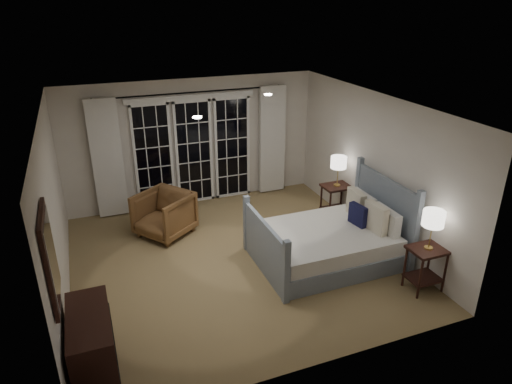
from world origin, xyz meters
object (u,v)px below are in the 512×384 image
object	(u,v)px
dresser	(92,345)
nightstand_right	(336,197)
bed	(330,241)
lamp_left	(433,219)
nightstand_left	(426,262)
lamp_right	(339,163)
armchair	(164,214)

from	to	relation	value
dresser	nightstand_right	bearing A→B (deg)	28.21
bed	dresser	world-z (taller)	bed
dresser	lamp_left	bearing A→B (deg)	-0.50
nightstand_left	lamp_right	size ratio (longest dim) A/B	1.19
nightstand_right	dresser	distance (m)	5.09
lamp_left	armchair	distance (m)	4.41
armchair	lamp_right	bearing A→B (deg)	43.64
nightstand_left	armchair	world-z (taller)	armchair
nightstand_right	armchair	bearing A→B (deg)	170.12
nightstand_left	nightstand_right	bearing A→B (deg)	90.59
nightstand_right	armchair	world-z (taller)	armchair
lamp_left	dresser	size ratio (longest dim) A/B	0.53
lamp_left	lamp_right	xyz separation A→B (m)	(-0.03, 2.45, -0.00)
nightstand_right	lamp_right	size ratio (longest dim) A/B	1.20
nightstand_left	dresser	world-z (taller)	dresser
nightstand_left	dresser	xyz separation A→B (m)	(-4.51, 0.04, -0.06)
lamp_left	nightstand_right	bearing A→B (deg)	90.59
bed	nightstand_left	distance (m)	1.49
nightstand_left	armchair	xyz separation A→B (m)	(-3.16, 2.99, -0.05)
nightstand_left	dresser	bearing A→B (deg)	179.50
lamp_right	dresser	size ratio (longest dim) A/B	0.52
nightstand_left	lamp_left	distance (m)	0.69
nightstand_right	lamp_left	size ratio (longest dim) A/B	1.17
nightstand_right	lamp_left	bearing A→B (deg)	-89.41
nightstand_left	nightstand_right	distance (m)	2.45
bed	nightstand_right	xyz separation A→B (m)	(0.84, 1.24, 0.13)
bed	nightstand_right	world-z (taller)	bed
bed	dresser	bearing A→B (deg)	-162.25
lamp_left	dresser	bearing A→B (deg)	179.50
nightstand_left	lamp_left	xyz separation A→B (m)	(0.00, 0.00, 0.69)
lamp_left	lamp_right	size ratio (longest dim) A/B	1.03
nightstand_right	dresser	size ratio (longest dim) A/B	0.62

